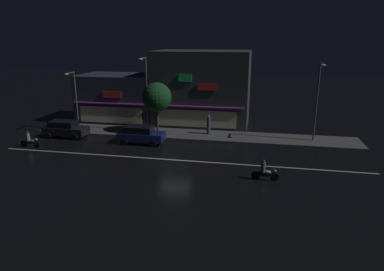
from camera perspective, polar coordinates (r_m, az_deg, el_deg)
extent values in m
plane|color=black|center=(28.16, -2.84, -4.07)|extent=(140.00, 140.00, 0.00)
cube|color=beige|center=(28.16, -2.84, -4.06)|extent=(30.80, 0.16, 0.01)
cube|color=#4C4C4F|center=(35.15, 0.13, 0.16)|extent=(32.43, 3.80, 0.14)
cube|color=#2D333D|center=(42.06, -11.72, 6.15)|extent=(9.11, 6.07, 5.46)
cube|color=#D83FD8|center=(39.25, -13.47, 5.17)|extent=(8.65, 0.24, 0.12)
cube|color=red|center=(39.01, -13.12, 6.62)|extent=(2.16, 0.08, 0.71)
cube|color=beige|center=(39.55, -13.32, 3.34)|extent=(7.29, 0.06, 1.80)
cube|color=#383A3F|center=(39.72, 1.70, 7.94)|extent=(10.60, 7.28, 8.22)
cube|color=#D83FD8|center=(36.32, 0.69, 4.77)|extent=(10.07, 0.24, 0.12)
cube|color=red|center=(35.84, 2.51, 8.00)|extent=(1.99, 0.08, 0.69)
cube|color=#33E572|center=(36.16, -1.18, 9.47)|extent=(1.39, 0.08, 0.75)
cube|color=beige|center=(36.65, 0.70, 2.79)|extent=(8.48, 0.06, 1.80)
cylinder|color=#47494C|center=(38.30, -18.60, 5.46)|extent=(0.16, 0.16, 6.15)
cube|color=#47494C|center=(37.31, -19.53, 9.75)|extent=(0.10, 1.40, 0.10)
ellipsoid|color=#F9E099|center=(36.72, -20.07, 9.49)|extent=(0.44, 0.32, 0.20)
cylinder|color=#47494C|center=(35.53, -7.50, 6.64)|extent=(0.16, 0.16, 7.67)
cube|color=#47494C|center=(34.47, -8.10, 12.59)|extent=(0.10, 1.40, 0.10)
ellipsoid|color=#F9E099|center=(33.82, -8.49, 12.37)|extent=(0.44, 0.32, 0.20)
cylinder|color=#47494C|center=(34.16, 19.93, 5.19)|extent=(0.16, 0.16, 7.36)
cube|color=#47494C|center=(33.05, 20.69, 11.07)|extent=(0.10, 1.40, 0.10)
ellipsoid|color=#F9E099|center=(32.36, 20.87, 10.83)|extent=(0.44, 0.32, 0.20)
cylinder|color=#334766|center=(34.95, 2.76, 1.65)|extent=(0.37, 0.37, 1.76)
sphere|color=tan|center=(34.72, 2.78, 3.23)|extent=(0.22, 0.22, 0.22)
cylinder|color=#473323|center=(35.60, -5.73, 2.46)|extent=(0.24, 0.24, 2.49)
sphere|color=#194723|center=(35.12, -5.84, 6.33)|extent=(2.98, 2.98, 2.98)
cube|color=navy|center=(32.63, -8.34, -0.13)|extent=(4.30, 1.78, 0.76)
cube|color=black|center=(32.52, -8.75, 1.04)|extent=(2.58, 1.57, 0.60)
cube|color=#F9F2CC|center=(32.54, -4.49, 0.12)|extent=(0.08, 0.20, 0.12)
cube|color=#F9F2CC|center=(31.42, -5.08, -0.47)|extent=(0.08, 0.20, 0.12)
cylinder|color=black|center=(33.12, -5.49, -0.48)|extent=(0.62, 0.20, 0.62)
cylinder|color=black|center=(31.49, -6.41, -1.38)|extent=(0.62, 0.20, 0.62)
cylinder|color=black|center=(34.02, -10.08, -0.21)|extent=(0.62, 0.20, 0.62)
cylinder|color=black|center=(32.44, -11.20, -1.07)|extent=(0.62, 0.20, 0.62)
cube|color=black|center=(36.54, -20.13, 0.78)|extent=(4.30, 1.78, 0.76)
cube|color=black|center=(36.49, -20.52, 1.83)|extent=(2.58, 1.57, 0.60)
cube|color=#F9F2CC|center=(35.99, -16.78, 1.03)|extent=(0.08, 0.20, 0.12)
cube|color=#F9F2CC|center=(34.97, -17.69, 0.52)|extent=(0.08, 0.20, 0.12)
cylinder|color=black|center=(36.68, -17.47, 0.46)|extent=(0.62, 0.20, 0.62)
cylinder|color=black|center=(35.19, -18.83, -0.30)|extent=(0.62, 0.20, 0.62)
cylinder|color=black|center=(38.10, -21.23, 0.67)|extent=(0.62, 0.20, 0.62)
cylinder|color=black|center=(36.67, -22.68, -0.05)|extent=(0.62, 0.20, 0.62)
cylinder|color=black|center=(24.72, 13.48, -6.68)|extent=(0.60, 0.08, 0.60)
cylinder|color=black|center=(24.68, 10.45, -6.53)|extent=(0.60, 0.10, 0.60)
cube|color=black|center=(24.66, 11.98, -6.39)|extent=(1.30, 0.14, 0.20)
ellipsoid|color=#B2B7BC|center=(24.58, 12.47, -5.94)|extent=(0.44, 0.26, 0.24)
cube|color=black|center=(24.60, 11.53, -6.05)|extent=(0.56, 0.22, 0.10)
cylinder|color=slate|center=(24.51, 13.44, -5.49)|extent=(0.03, 0.60, 0.03)
sphere|color=white|center=(24.56, 13.64, -5.72)|extent=(0.14, 0.14, 0.14)
cylinder|color=#4C664C|center=(24.45, 11.70, -5.18)|extent=(0.32, 0.32, 0.70)
sphere|color=#333338|center=(24.29, 11.76, -4.17)|extent=(0.22, 0.22, 0.22)
cylinder|color=black|center=(34.17, -24.30, -1.36)|extent=(0.60, 0.08, 0.60)
cylinder|color=black|center=(34.93, -26.04, -1.21)|extent=(0.60, 0.10, 0.60)
cube|color=black|center=(34.52, -25.20, -1.13)|extent=(1.30, 0.14, 0.20)
ellipsoid|color=#268C3F|center=(34.35, -24.97, -0.80)|extent=(0.44, 0.26, 0.24)
cube|color=black|center=(34.60, -25.49, -0.87)|extent=(0.56, 0.22, 0.10)
cylinder|color=slate|center=(34.06, -24.47, -0.47)|extent=(0.03, 0.60, 0.03)
sphere|color=white|center=(34.03, -24.33, -0.64)|extent=(0.14, 0.14, 0.14)
cylinder|color=gray|center=(34.47, -25.50, -0.23)|extent=(0.32, 0.32, 0.70)
sphere|color=#333338|center=(34.36, -25.59, 0.50)|extent=(0.22, 0.22, 0.22)
cone|color=orange|center=(34.78, -12.17, -0.03)|extent=(0.36, 0.36, 0.55)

